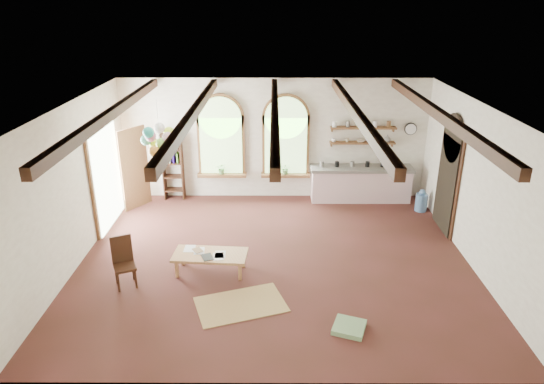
{
  "coord_description": "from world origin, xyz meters",
  "views": [
    {
      "loc": [
        -0.02,
        -8.86,
        5.08
      ],
      "look_at": [
        -0.05,
        0.6,
        1.27
      ],
      "focal_mm": 32.0,
      "sensor_mm": 36.0,
      "label": 1
    }
  ],
  "objects_px": {
    "coffee_table": "(210,256)",
    "balloon_cluster": "(159,139)",
    "kitchen_counter": "(361,183)",
    "side_chair": "(125,272)"
  },
  "relations": [
    {
      "from": "kitchen_counter",
      "to": "balloon_cluster",
      "type": "height_order",
      "value": "balloon_cluster"
    },
    {
      "from": "kitchen_counter",
      "to": "coffee_table",
      "type": "height_order",
      "value": "kitchen_counter"
    },
    {
      "from": "side_chair",
      "to": "balloon_cluster",
      "type": "height_order",
      "value": "balloon_cluster"
    },
    {
      "from": "coffee_table",
      "to": "balloon_cluster",
      "type": "bearing_deg",
      "value": 128.99
    },
    {
      "from": "coffee_table",
      "to": "side_chair",
      "type": "height_order",
      "value": "side_chair"
    },
    {
      "from": "kitchen_counter",
      "to": "coffee_table",
      "type": "relative_size",
      "value": 1.8
    },
    {
      "from": "coffee_table",
      "to": "balloon_cluster",
      "type": "xyz_separation_m",
      "value": [
        -1.14,
        1.41,
        1.97
      ]
    },
    {
      "from": "kitchen_counter",
      "to": "balloon_cluster",
      "type": "distance_m",
      "value": 5.56
    },
    {
      "from": "kitchen_counter",
      "to": "coffee_table",
      "type": "bearing_deg",
      "value": -133.87
    },
    {
      "from": "coffee_table",
      "to": "balloon_cluster",
      "type": "relative_size",
      "value": 1.3
    }
  ]
}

